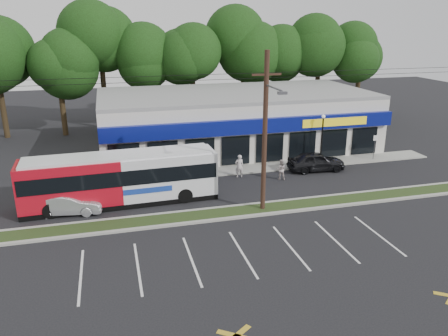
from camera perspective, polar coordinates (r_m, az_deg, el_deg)
name	(u,v)px	position (r m, az deg, el deg)	size (l,w,h in m)	color
ground	(221,221)	(26.69, -0.34, -7.00)	(120.00, 120.00, 0.00)	black
grass_strip	(217,214)	(27.54, -0.87, -6.02)	(40.00, 1.60, 0.12)	#243214
curb_south	(221,219)	(26.79, -0.43, -6.73)	(40.00, 0.25, 0.14)	#9E9E93
curb_north	(214,208)	(28.29, -1.29, -5.31)	(40.00, 0.25, 0.14)	#9E9E93
sidewalk	(253,168)	(36.01, 3.75, -0.03)	(32.00, 2.20, 0.10)	#9E9E93
strip_mall	(235,120)	(41.83, 1.46, 6.34)	(25.00, 12.55, 5.30)	beige
utility_pole	(263,128)	(26.51, 5.08, 5.18)	(50.00, 2.77, 10.00)	black
lamp_post	(322,133)	(37.41, 12.71, 4.44)	(0.30, 0.30, 4.25)	black
sign_post	(375,143)	(40.01, 19.13, 3.12)	(0.45, 0.10, 2.23)	#59595E
tree_line	(197,51)	(50.40, -3.51, 15.03)	(46.76, 6.76, 11.83)	black
metrobus	(121,178)	(29.46, -13.31, -1.22)	(12.70, 3.12, 3.39)	#B40D1D
car_dark	(316,161)	(36.08, 11.94, 0.85)	(1.84, 4.59, 1.56)	black
car_silver	(68,204)	(29.13, -19.67, -4.42)	(1.44, 4.13, 1.36)	#93959A
pedestrian_a	(239,166)	(33.80, 2.01, 0.27)	(0.66, 0.43, 1.81)	beige
pedestrian_b	(281,169)	(33.62, 7.43, -0.18)	(0.77, 0.60, 1.59)	#BCADA9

